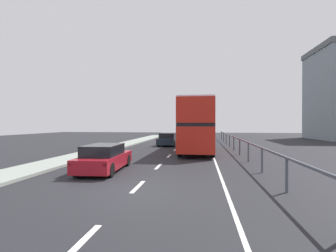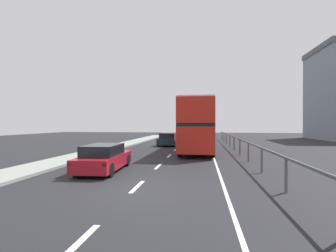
% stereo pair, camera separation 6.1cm
% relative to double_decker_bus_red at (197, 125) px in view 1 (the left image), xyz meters
% --- Properties ---
extents(ground_plane, '(75.21, 120.00, 0.10)m').
position_rel_double_decker_bus_red_xyz_m(ground_plane, '(-2.00, -12.60, -2.32)').
color(ground_plane, black).
extents(lane_paint_markings, '(3.33, 46.00, 0.01)m').
position_rel_double_decker_bus_red_xyz_m(lane_paint_markings, '(0.10, -4.26, -2.26)').
color(lane_paint_markings, silver).
rests_on(lane_paint_markings, ground).
extents(bridge_side_railing, '(0.10, 42.00, 1.22)m').
position_rel_double_decker_bus_red_xyz_m(bridge_side_railing, '(3.22, -3.60, -1.29)').
color(bridge_side_railing, '#4A4F58').
rests_on(bridge_side_railing, ground).
extents(double_decker_bus_red, '(2.69, 10.13, 4.23)m').
position_rel_double_decker_bus_red_xyz_m(double_decker_bus_red, '(0.00, 0.00, 0.00)').
color(double_decker_bus_red, red).
rests_on(double_decker_bus_red, ground).
extents(hatchback_car_near, '(1.91, 4.45, 1.32)m').
position_rel_double_decker_bus_red_xyz_m(hatchback_car_near, '(-4.44, -9.40, -1.63)').
color(hatchback_car_near, maroon).
rests_on(hatchback_car_near, ground).
extents(sedan_car_ahead, '(2.00, 4.17, 1.38)m').
position_rel_double_decker_bus_red_xyz_m(sedan_car_ahead, '(-3.21, 5.52, -1.61)').
color(sedan_car_ahead, '#17232F').
rests_on(sedan_car_ahead, ground).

